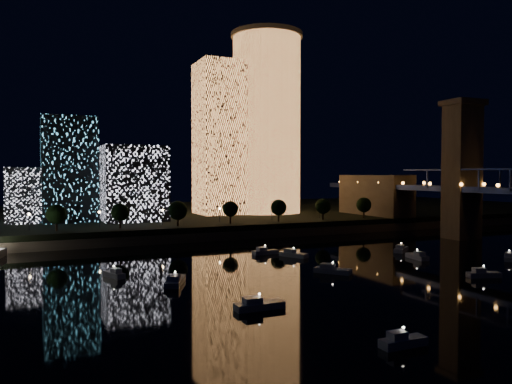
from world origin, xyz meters
TOP-DOWN VIEW (x-y plane):
  - ground at (0.00, 0.00)m, footprint 520.00×520.00m
  - far_bank at (0.00, 160.00)m, footprint 420.00×160.00m
  - seawall at (0.00, 82.00)m, footprint 420.00×6.00m
  - tower_cylindrical at (25.35, 131.29)m, footprint 34.00×34.00m
  - tower_rectangular at (3.22, 133.65)m, footprint 21.93×21.93m
  - midrise_blocks at (-68.60, 121.94)m, footprint 93.90×33.43m
  - motorboats at (-9.16, 13.39)m, footprint 107.54×80.76m
  - esplanade_trees at (-26.21, 88.00)m, footprint 166.16×6.80m
  - street_lamps at (-34.00, 94.00)m, footprint 132.70×0.70m

SIDE VIEW (x-z plane):
  - ground at x=0.00m, z-range 0.00..0.00m
  - motorboats at x=-9.16m, z-range -0.58..2.20m
  - seawall at x=0.00m, z-range 0.00..3.00m
  - far_bank at x=0.00m, z-range 0.00..5.00m
  - street_lamps at x=-34.00m, z-range 6.20..11.85m
  - esplanade_trees at x=-26.21m, z-range 6.02..14.92m
  - midrise_blocks at x=-68.60m, z-range 0.76..41.06m
  - tower_rectangular at x=3.22m, z-range 5.00..74.77m
  - tower_cylindrical at x=25.35m, z-range 5.13..90.02m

